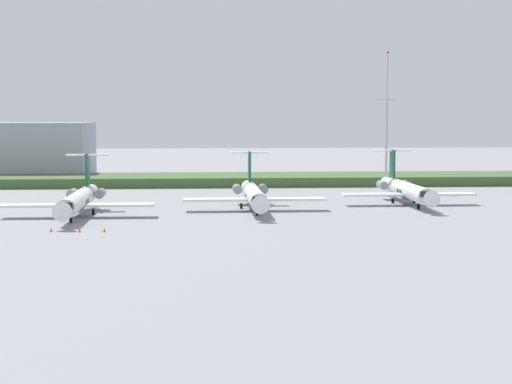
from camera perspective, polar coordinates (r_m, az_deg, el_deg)
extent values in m
plane|color=gray|center=(153.38, -0.57, -0.40)|extent=(500.00, 500.00, 0.00)
cube|color=#426033|center=(184.28, -1.16, 0.86)|extent=(320.00, 20.00, 2.09)
cylinder|color=white|center=(126.66, -12.19, -0.58)|extent=(2.70, 24.00, 2.70)
cone|color=white|center=(113.39, -13.15, -1.26)|extent=(2.70, 3.00, 2.70)
cone|color=white|center=(140.47, -11.39, -0.01)|extent=(2.30, 4.00, 2.29)
cube|color=black|center=(115.20, -13.01, -0.92)|extent=(2.02, 1.80, 0.90)
cylinder|color=#195138|center=(126.68, -12.19, -0.64)|extent=(2.76, 3.60, 2.76)
cube|color=white|center=(126.72, -14.90, -0.91)|extent=(11.00, 3.20, 0.36)
cube|color=white|center=(125.03, -9.57, -0.88)|extent=(11.00, 3.20, 0.36)
cube|color=#195138|center=(137.21, -11.58, 1.52)|extent=(0.36, 3.20, 5.20)
cube|color=white|center=(137.38, -11.58, 2.53)|extent=(6.80, 1.80, 0.24)
cylinder|color=gray|center=(136.03, -12.59, -0.11)|extent=(1.50, 3.40, 1.50)
cylinder|color=gray|center=(135.43, -10.70, -0.10)|extent=(1.50, 3.40, 1.50)
cylinder|color=gray|center=(119.50, -12.68, -1.62)|extent=(0.20, 0.20, 0.65)
cylinder|color=black|center=(119.56, -12.68, -1.88)|extent=(0.30, 0.90, 0.90)
cylinder|color=black|center=(129.51, -12.86, -1.35)|extent=(0.35, 0.90, 0.90)
cylinder|color=black|center=(128.98, -11.19, -1.35)|extent=(0.35, 0.90, 0.90)
cylinder|color=white|center=(132.51, -0.16, -0.21)|extent=(2.70, 24.00, 2.70)
cone|color=white|center=(119.11, 0.29, -0.82)|extent=(2.70, 3.00, 2.70)
cone|color=white|center=(146.43, -0.53, 0.30)|extent=(2.29, 4.00, 2.29)
cube|color=black|center=(120.95, 0.22, -0.50)|extent=(2.03, 1.80, 0.90)
cylinder|color=#195138|center=(132.53, -0.16, -0.27)|extent=(2.76, 3.60, 2.76)
cube|color=white|center=(131.31, -2.70, -0.53)|extent=(11.00, 3.20, 0.36)
cube|color=white|center=(132.11, 2.43, -0.50)|extent=(11.00, 3.20, 0.36)
cube|color=#195138|center=(143.16, -0.45, 1.78)|extent=(0.36, 3.20, 5.20)
cube|color=white|center=(143.34, -0.46, 2.74)|extent=(6.80, 1.80, 0.24)
cylinder|color=gray|center=(141.51, -1.32, 0.21)|extent=(1.50, 3.40, 1.50)
cylinder|color=gray|center=(141.80, 0.50, 0.22)|extent=(1.50, 3.40, 1.50)
cylinder|color=gray|center=(125.28, 0.08, -1.19)|extent=(0.20, 0.20, 0.65)
cylinder|color=black|center=(125.34, 0.08, -1.44)|extent=(0.30, 0.90, 0.90)
cylinder|color=black|center=(134.98, -1.03, -0.96)|extent=(0.35, 0.90, 0.90)
cylinder|color=black|center=(135.24, 0.58, -0.95)|extent=(0.35, 0.90, 0.90)
cylinder|color=white|center=(143.43, 10.41, 0.12)|extent=(2.70, 24.00, 2.70)
cone|color=white|center=(130.46, 11.88, -0.41)|extent=(2.70, 3.00, 2.70)
cone|color=white|center=(156.98, 9.14, 0.56)|extent=(2.30, 4.00, 2.29)
cube|color=black|center=(132.24, 11.66, -0.12)|extent=(2.02, 1.80, 0.90)
cylinder|color=#195138|center=(143.45, 10.41, 0.06)|extent=(2.76, 3.60, 2.76)
cube|color=white|center=(141.16, 8.18, -0.18)|extent=(11.00, 3.20, 0.36)
cube|color=white|center=(144.12, 12.78, -0.15)|extent=(11.00, 3.20, 0.36)
cube|color=#195138|center=(153.80, 9.41, 1.94)|extent=(0.36, 3.20, 5.20)
cube|color=white|center=(153.98, 9.40, 2.84)|extent=(6.80, 1.80, 0.24)
cylinder|color=gray|center=(151.80, 8.72, 0.49)|extent=(1.50, 3.40, 1.50)
cylinder|color=gray|center=(152.85, 10.37, 0.50)|extent=(1.50, 3.40, 1.50)
cylinder|color=gray|center=(136.41, 11.18, -0.77)|extent=(0.20, 0.20, 0.65)
cylinder|color=black|center=(136.47, 11.17, -1.00)|extent=(0.30, 0.90, 0.90)
cylinder|color=black|center=(145.48, 9.44, -0.59)|extent=(0.35, 0.90, 0.90)
cylinder|color=black|center=(146.41, 10.88, -0.58)|extent=(0.35, 0.90, 0.90)
cylinder|color=#B2B2B7|center=(173.21, 9.01, 3.19)|extent=(0.50, 0.50, 18.18)
cylinder|color=#B2B2B7|center=(173.31, 9.08, 7.82)|extent=(0.28, 0.28, 9.79)
cube|color=#B2B2B7|center=(173.16, 9.06, 6.33)|extent=(4.40, 0.20, 0.20)
sphere|color=red|center=(173.63, 9.10, 9.51)|extent=(0.50, 0.50, 0.50)
cone|color=orange|center=(110.71, -13.99, -2.56)|extent=(0.44, 0.44, 0.55)
cone|color=orange|center=(109.61, -12.11, -2.60)|extent=(0.44, 0.44, 0.55)
cone|color=orange|center=(109.14, -10.45, -2.60)|extent=(0.44, 0.44, 0.55)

